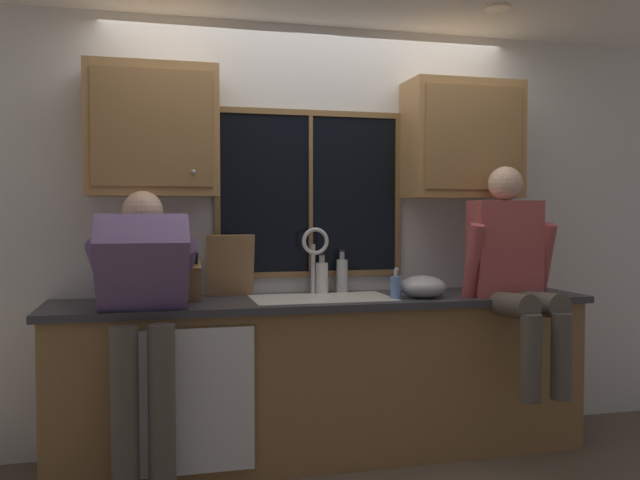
# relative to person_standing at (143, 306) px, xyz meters

# --- Properties ---
(back_wall) EXTENTS (5.42, 0.12, 2.55)m
(back_wall) POSITION_rel_person_standing_xyz_m (1.01, 0.66, 0.33)
(back_wall) COLOR silver
(back_wall) RESTS_ON floor
(ceiling_downlight_right) EXTENTS (0.14, 0.14, 0.01)m
(ceiling_downlight_right) POSITION_rel_person_standing_xyz_m (1.92, -0.00, 1.60)
(ceiling_downlight_right) COLOR #FFEAB2
(window_glass) EXTENTS (1.10, 0.02, 0.95)m
(window_glass) POSITION_rel_person_standing_xyz_m (0.99, 0.59, 0.58)
(window_glass) COLOR black
(window_frame_top) EXTENTS (1.17, 0.02, 0.04)m
(window_frame_top) POSITION_rel_person_standing_xyz_m (0.99, 0.58, 1.07)
(window_frame_top) COLOR brown
(window_frame_bottom) EXTENTS (1.17, 0.02, 0.04)m
(window_frame_bottom) POSITION_rel_person_standing_xyz_m (0.99, 0.58, 0.08)
(window_frame_bottom) COLOR brown
(window_frame_left) EXTENTS (0.03, 0.02, 0.95)m
(window_frame_left) POSITION_rel_person_standing_xyz_m (0.42, 0.58, 0.58)
(window_frame_left) COLOR brown
(window_frame_right) EXTENTS (0.03, 0.02, 0.95)m
(window_frame_right) POSITION_rel_person_standing_xyz_m (1.56, 0.58, 0.58)
(window_frame_right) COLOR brown
(window_mullion_center) EXTENTS (0.02, 0.02, 0.95)m
(window_mullion_center) POSITION_rel_person_standing_xyz_m (0.99, 0.58, 0.58)
(window_mullion_center) COLOR brown
(lower_cabinet_run) EXTENTS (3.02, 0.58, 0.88)m
(lower_cabinet_run) POSITION_rel_person_standing_xyz_m (1.01, 0.31, -0.51)
(lower_cabinet_run) COLOR olive
(lower_cabinet_run) RESTS_ON floor
(countertop) EXTENTS (3.08, 0.62, 0.04)m
(countertop) POSITION_rel_person_standing_xyz_m (1.01, 0.29, -0.05)
(countertop) COLOR #38383D
(countertop) RESTS_ON lower_cabinet_run
(dishwasher_front) EXTENTS (0.60, 0.02, 0.74)m
(dishwasher_front) POSITION_rel_person_standing_xyz_m (0.25, -0.01, -0.49)
(dishwasher_front) COLOR white
(upper_cabinet_left) EXTENTS (0.71, 0.36, 0.72)m
(upper_cabinet_left) POSITION_rel_person_standing_xyz_m (0.05, 0.43, 0.91)
(upper_cabinet_left) COLOR #A87A47
(upper_cabinet_right) EXTENTS (0.71, 0.36, 0.72)m
(upper_cabinet_right) POSITION_rel_person_standing_xyz_m (1.92, 0.43, 0.91)
(upper_cabinet_right) COLOR #A87A47
(sink) EXTENTS (0.80, 0.46, 0.21)m
(sink) POSITION_rel_person_standing_xyz_m (0.99, 0.30, -0.13)
(sink) COLOR white
(sink) RESTS_ON lower_cabinet_run
(faucet) EXTENTS (0.18, 0.09, 0.40)m
(faucet) POSITION_rel_person_standing_xyz_m (1.00, 0.48, 0.22)
(faucet) COLOR silver
(faucet) RESTS_ON countertop
(person_standing) EXTENTS (0.53, 0.70, 1.53)m
(person_standing) POSITION_rel_person_standing_xyz_m (0.00, 0.00, 0.00)
(person_standing) COLOR #595147
(person_standing) RESTS_ON floor
(person_sitting_on_counter) EXTENTS (0.54, 0.60, 1.26)m
(person_sitting_on_counter) POSITION_rel_person_standing_xyz_m (2.05, 0.03, 0.16)
(person_sitting_on_counter) COLOR #595147
(person_sitting_on_counter) RESTS_ON countertop
(knife_block) EXTENTS (0.12, 0.18, 0.32)m
(knife_block) POSITION_rel_person_standing_xyz_m (0.24, 0.32, 0.08)
(knife_block) COLOR olive
(knife_block) RESTS_ON countertop
(cutting_board) EXTENTS (0.28, 0.10, 0.36)m
(cutting_board) POSITION_rel_person_standing_xyz_m (0.49, 0.51, 0.15)
(cutting_board) COLOR #997047
(cutting_board) RESTS_ON countertop
(mixing_bowl) EXTENTS (0.27, 0.27, 0.13)m
(mixing_bowl) POSITION_rel_person_standing_xyz_m (1.56, 0.18, 0.03)
(mixing_bowl) COLOR #B7B7BC
(mixing_bowl) RESTS_ON countertop
(soap_dispenser) EXTENTS (0.06, 0.07, 0.18)m
(soap_dispenser) POSITION_rel_person_standing_xyz_m (1.39, 0.17, 0.04)
(soap_dispenser) COLOR #668CCC
(soap_dispenser) RESTS_ON countertop
(bottle_green_glass) EXTENTS (0.07, 0.07, 0.24)m
(bottle_green_glass) POSITION_rel_person_standing_xyz_m (1.04, 0.50, 0.07)
(bottle_green_glass) COLOR silver
(bottle_green_glass) RESTS_ON countertop
(bottle_tall_clear) EXTENTS (0.07, 0.07, 0.26)m
(bottle_tall_clear) POSITION_rel_person_standing_xyz_m (1.17, 0.52, 0.08)
(bottle_tall_clear) COLOR #B7B7BC
(bottle_tall_clear) RESTS_ON countertop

